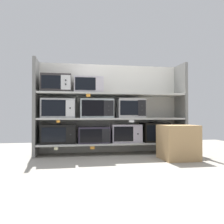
% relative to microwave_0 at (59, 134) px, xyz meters
% --- Properties ---
extents(ground, '(6.45, 6.00, 0.02)m').
position_rel_microwave_0_xyz_m(ground, '(0.89, -1.00, -0.36)').
color(ground, gray).
extents(back_panel, '(2.65, 0.04, 1.57)m').
position_rel_microwave_0_xyz_m(back_panel, '(0.89, 0.25, 0.43)').
color(back_panel, beige).
rests_on(back_panel, ground).
extents(upright_left, '(0.05, 0.45, 1.57)m').
position_rel_microwave_0_xyz_m(upright_left, '(-0.37, 0.00, 0.43)').
color(upright_left, slate).
rests_on(upright_left, ground).
extents(upright_right, '(0.05, 0.45, 1.57)m').
position_rel_microwave_0_xyz_m(upright_right, '(2.15, 0.00, 0.43)').
color(upright_right, slate).
rests_on(upright_right, ground).
extents(shelf_0, '(2.45, 0.45, 0.03)m').
position_rel_microwave_0_xyz_m(shelf_0, '(0.89, 0.00, -0.17)').
color(shelf_0, beige).
rests_on(shelf_0, ground).
extents(microwave_0, '(0.55, 0.36, 0.31)m').
position_rel_microwave_0_xyz_m(microwave_0, '(0.00, 0.00, 0.00)').
color(microwave_0, black).
rests_on(microwave_0, shelf_0).
extents(microwave_1, '(0.51, 0.41, 0.27)m').
position_rel_microwave_0_xyz_m(microwave_1, '(0.58, -0.00, -0.02)').
color(microwave_1, '#2E2839').
rests_on(microwave_1, shelf_0).
extents(microwave_2, '(0.51, 0.35, 0.30)m').
position_rel_microwave_0_xyz_m(microwave_2, '(1.13, -0.00, -0.00)').
color(microwave_2, '#BAB1C2').
rests_on(microwave_2, shelf_0).
extents(microwave_3, '(0.44, 0.42, 0.33)m').
position_rel_microwave_0_xyz_m(microwave_3, '(1.65, -0.00, 0.01)').
color(microwave_3, black).
rests_on(microwave_3, shelf_0).
extents(price_tag_0, '(0.06, 0.00, 0.04)m').
position_rel_microwave_0_xyz_m(price_tag_0, '(-0.03, -0.22, -0.21)').
color(price_tag_0, beige).
extents(price_tag_1, '(0.07, 0.00, 0.04)m').
position_rel_microwave_0_xyz_m(price_tag_1, '(0.54, -0.22, -0.21)').
color(price_tag_1, orange).
extents(price_tag_2, '(0.06, 0.00, 0.05)m').
position_rel_microwave_0_xyz_m(price_tag_2, '(1.69, -0.22, -0.22)').
color(price_tag_2, beige).
extents(shelf_1, '(2.45, 0.45, 0.03)m').
position_rel_microwave_0_xyz_m(shelf_1, '(0.89, 0.00, 0.25)').
color(shelf_1, beige).
extents(microwave_4, '(0.54, 0.39, 0.31)m').
position_rel_microwave_0_xyz_m(microwave_4, '(-0.01, -0.00, 0.42)').
color(microwave_4, '#B3B5B5').
rests_on(microwave_4, shelf_1).
extents(microwave_5, '(0.55, 0.39, 0.32)m').
position_rel_microwave_0_xyz_m(microwave_5, '(0.62, -0.00, 0.42)').
color(microwave_5, '#B0BDBE').
rests_on(microwave_5, shelf_1).
extents(microwave_6, '(0.47, 0.38, 0.33)m').
position_rel_microwave_0_xyz_m(microwave_6, '(1.21, 0.00, 0.43)').
color(microwave_6, '#B9B8B7').
rests_on(microwave_6, shelf_1).
extents(price_tag_3, '(0.05, 0.00, 0.04)m').
position_rel_microwave_0_xyz_m(price_tag_3, '(0.00, -0.22, 0.21)').
color(price_tag_3, orange).
extents(price_tag_4, '(0.09, 0.00, 0.04)m').
position_rel_microwave_0_xyz_m(price_tag_4, '(1.18, -0.22, 0.21)').
color(price_tag_4, white).
extents(shelf_2, '(2.45, 0.45, 0.03)m').
position_rel_microwave_0_xyz_m(shelf_2, '(0.89, 0.00, 0.67)').
color(shelf_2, beige).
extents(microwave_7, '(0.48, 0.43, 0.29)m').
position_rel_microwave_0_xyz_m(microwave_7, '(-0.04, 0.00, 0.82)').
color(microwave_7, '#343030').
rests_on(microwave_7, shelf_2).
extents(microwave_8, '(0.48, 0.38, 0.26)m').
position_rel_microwave_0_xyz_m(microwave_8, '(0.48, -0.00, 0.81)').
color(microwave_8, '#BDB7C0').
rests_on(microwave_8, shelf_2).
extents(price_tag_5, '(0.07, 0.00, 0.05)m').
position_rel_microwave_0_xyz_m(price_tag_5, '(0.47, -0.22, 0.62)').
color(price_tag_5, orange).
extents(shipping_carton, '(0.50, 0.50, 0.51)m').
position_rel_microwave_0_xyz_m(shipping_carton, '(1.77, -0.68, -0.10)').
color(shipping_carton, tan).
rests_on(shipping_carton, ground).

